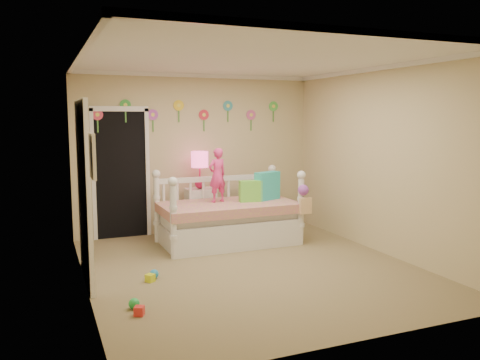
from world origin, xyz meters
name	(u,v)px	position (x,y,z in m)	size (l,w,h in m)	color
floor	(250,268)	(0.00, 0.00, 0.00)	(4.00, 4.50, 0.01)	#7F684C
ceiling	(251,59)	(0.00, 0.00, 2.60)	(4.00, 4.50, 0.01)	white
back_wall	(197,154)	(0.00, 2.25, 1.30)	(4.00, 0.01, 2.60)	tan
left_wall	(82,173)	(-2.00, 0.00, 1.30)	(0.01, 4.50, 2.60)	tan
right_wall	(383,161)	(2.00, 0.00, 1.30)	(0.01, 4.50, 2.60)	tan
crown_molding	(251,61)	(0.00, 0.00, 2.57)	(4.00, 4.50, 0.06)	white
daybed	(228,207)	(0.18, 1.26, 0.56)	(2.07, 1.11, 1.12)	white
pillow_turquoise	(267,186)	(0.83, 1.28, 0.84)	(0.43, 0.15, 0.43)	#24B8B5
pillow_lime	(250,191)	(0.52, 1.21, 0.79)	(0.34, 0.13, 0.32)	#6DD541
child	(217,175)	(0.05, 1.37, 1.03)	(0.30, 0.20, 0.82)	#F43789
nightstand	(200,211)	(-0.04, 1.98, 0.38)	(0.45, 0.34, 0.75)	white
table_lamp	(200,164)	(-0.04, 1.98, 1.15)	(0.27, 0.27, 0.60)	#DD1D58
closet_doorway	(121,173)	(-1.25, 2.23, 1.03)	(0.90, 0.04, 2.07)	black
flower_decals	(191,115)	(-0.09, 2.24, 1.94)	(3.40, 0.02, 0.50)	#B2668C
mirror_closet	(84,192)	(-1.96, 0.30, 1.05)	(0.07, 1.30, 2.10)	white
wall_picture	(92,156)	(-1.97, -0.90, 1.55)	(0.05, 0.34, 0.42)	white
hanging_bag	(304,200)	(1.16, 0.71, 0.68)	(0.20, 0.16, 0.36)	beige
toy_scatter	(156,293)	(-1.34, -0.60, 0.06)	(0.80, 1.30, 0.11)	#996666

